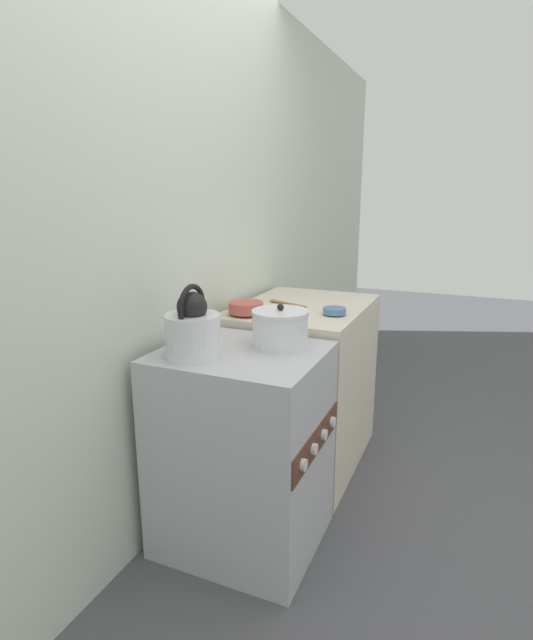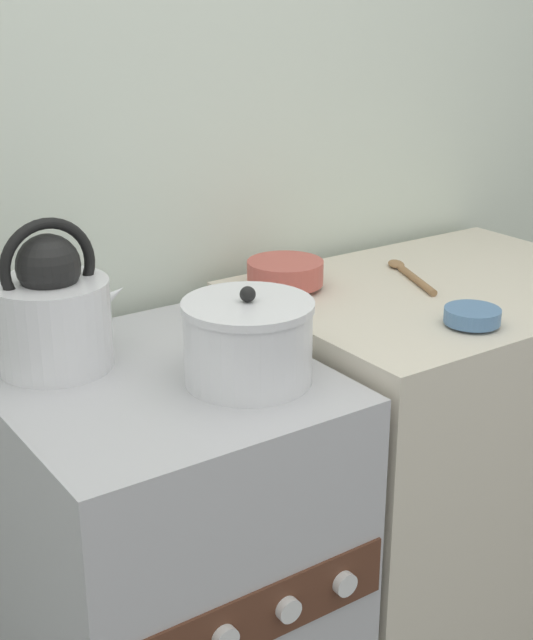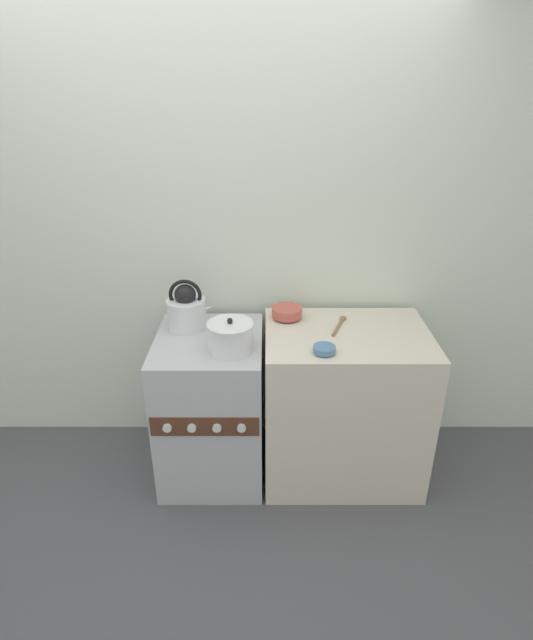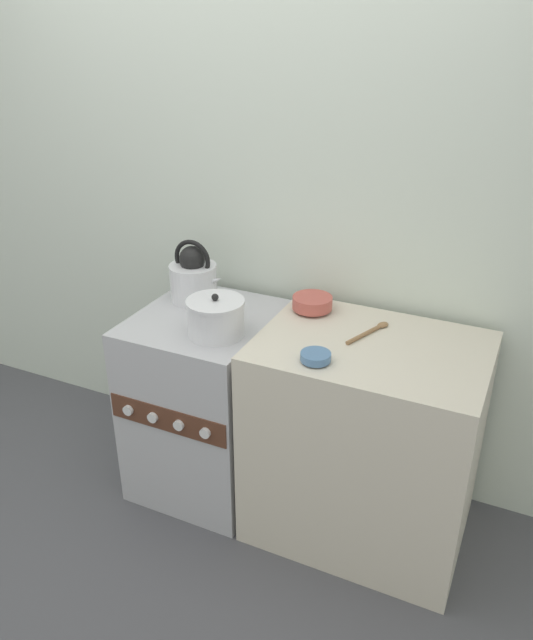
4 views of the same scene
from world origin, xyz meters
TOP-DOWN VIEW (x-y plane):
  - ground_plane at (0.00, 0.00)m, footprint 12.00×12.00m
  - wall_back at (0.00, 0.71)m, footprint 7.00×0.06m
  - stove at (0.00, 0.32)m, footprint 0.57×0.66m
  - counter at (0.74, 0.32)m, footprint 0.87×0.64m
  - kettle at (-0.13, 0.46)m, footprint 0.26×0.21m
  - cooking_pot at (0.13, 0.20)m, footprint 0.23×0.23m
  - enamel_bowl at (0.42, 0.50)m, footprint 0.17×0.17m
  - small_ceramic_bowl at (0.59, 0.11)m, footprint 0.11×0.11m
  - wooden_spoon at (0.70, 0.41)m, footprint 0.11×0.24m

SIDE VIEW (x-z plane):
  - ground_plane at x=0.00m, z-range 0.00..0.00m
  - stove at x=0.00m, z-range 0.00..0.85m
  - counter at x=0.74m, z-range 0.00..0.89m
  - wooden_spoon at x=0.70m, z-range 0.89..0.90m
  - small_ceramic_bowl at x=0.59m, z-range 0.89..0.93m
  - enamel_bowl at x=0.42m, z-range 0.89..0.95m
  - cooking_pot at x=0.13m, z-range 0.84..1.01m
  - kettle at x=-0.13m, z-range 0.82..1.10m
  - wall_back at x=0.00m, z-range 0.00..2.50m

